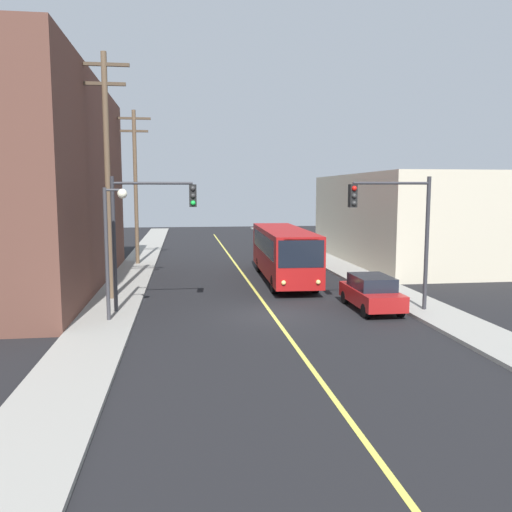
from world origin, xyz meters
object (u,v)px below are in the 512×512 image
object	(u,v)px
utility_pole_mid	(135,181)
street_lamp_left	(112,234)
traffic_signal_left_corner	(149,218)
parked_car_red	(371,292)
city_bus	(283,251)
utility_pole_near	(107,167)
traffic_signal_right_corner	(395,218)

from	to	relation	value
utility_pole_mid	street_lamp_left	distance (m)	17.86
traffic_signal_left_corner	street_lamp_left	world-z (taller)	traffic_signal_left_corner
parked_car_red	street_lamp_left	world-z (taller)	street_lamp_left
utility_pole_mid	city_bus	bearing A→B (deg)	-40.32
city_bus	utility_pole_near	world-z (taller)	utility_pole_near
city_bus	parked_car_red	world-z (taller)	city_bus
traffic_signal_left_corner	street_lamp_left	size ratio (longest dim) A/B	1.09
parked_car_red	traffic_signal_left_corner	world-z (taller)	traffic_signal_left_corner
utility_pole_near	street_lamp_left	world-z (taller)	utility_pole_near
utility_pole_near	traffic_signal_left_corner	xyz separation A→B (m)	(2.12, -3.02, -2.37)
street_lamp_left	utility_pole_mid	bearing A→B (deg)	91.58
city_bus	traffic_signal_left_corner	bearing A→B (deg)	-133.59
city_bus	traffic_signal_left_corner	xyz separation A→B (m)	(-7.61, -7.99, 2.49)
utility_pole_mid	traffic_signal_left_corner	world-z (taller)	utility_pole_mid
utility_pole_mid	traffic_signal_left_corner	bearing A→B (deg)	-83.24
parked_car_red	street_lamp_left	size ratio (longest dim) A/B	0.80
utility_pole_mid	street_lamp_left	world-z (taller)	utility_pole_mid
utility_pole_mid	traffic_signal_right_corner	xyz separation A→B (m)	(12.73, -17.60, -1.96)
utility_pole_near	street_lamp_left	size ratio (longest dim) A/B	2.18
utility_pole_near	utility_pole_mid	world-z (taller)	utility_pole_near
city_bus	traffic_signal_left_corner	world-z (taller)	traffic_signal_left_corner
city_bus	parked_car_red	bearing A→B (deg)	-73.95
city_bus	street_lamp_left	size ratio (longest dim) A/B	2.22
traffic_signal_left_corner	street_lamp_left	distance (m)	2.22
utility_pole_near	traffic_signal_right_corner	world-z (taller)	utility_pole_near
city_bus	utility_pole_mid	xyz separation A→B (m)	(-9.51, 8.07, 4.45)
city_bus	traffic_signal_right_corner	world-z (taller)	traffic_signal_right_corner
parked_car_red	traffic_signal_left_corner	bearing A→B (deg)	175.87
utility_pole_near	utility_pole_mid	distance (m)	13.06
parked_car_red	utility_pole_near	distance (m)	14.07
city_bus	traffic_signal_left_corner	distance (m)	11.31
utility_pole_mid	street_lamp_left	bearing A→B (deg)	-88.42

